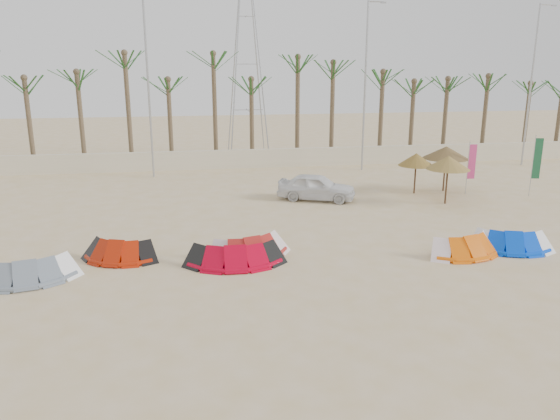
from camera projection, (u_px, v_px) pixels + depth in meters
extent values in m
plane|color=beige|center=(311.00, 299.00, 17.27)|extent=(120.00, 120.00, 0.00)
cube|color=beige|center=(243.00, 159.00, 38.03)|extent=(60.00, 0.30, 1.30)
cylinder|color=brown|center=(32.00, 123.00, 36.58)|extent=(0.32, 0.32, 6.50)
ellipsoid|color=#194719|center=(26.00, 73.00, 35.72)|extent=(4.00, 4.00, 2.40)
cylinder|color=brown|center=(183.00, 120.00, 38.14)|extent=(0.32, 0.32, 6.50)
ellipsoid|color=#194719|center=(181.00, 72.00, 37.28)|extent=(4.00, 4.00, 2.40)
cylinder|color=brown|center=(322.00, 118.00, 39.70)|extent=(0.32, 0.32, 6.50)
ellipsoid|color=#194719|center=(323.00, 72.00, 38.84)|extent=(4.00, 4.00, 2.40)
cylinder|color=brown|center=(451.00, 116.00, 41.26)|extent=(0.32, 0.32, 6.50)
ellipsoid|color=#194719|center=(455.00, 71.00, 40.40)|extent=(4.00, 4.00, 2.40)
cylinder|color=brown|center=(547.00, 114.00, 42.51)|extent=(0.32, 0.32, 6.50)
ellipsoid|color=#194719|center=(553.00, 71.00, 41.64)|extent=(4.00, 4.00, 2.40)
cylinder|color=#A5A8AD|center=(149.00, 90.00, 33.90)|extent=(0.14, 0.14, 11.00)
cylinder|color=#A5A8AD|center=(365.00, 88.00, 36.08)|extent=(0.14, 0.14, 11.00)
cylinder|color=#A5A8AD|center=(376.00, 2.00, 34.73)|extent=(1.00, 0.08, 0.08)
cube|color=#A5A8AD|center=(383.00, 3.00, 34.82)|extent=(0.35, 0.14, 0.10)
cylinder|color=#A5A8AD|center=(531.00, 87.00, 37.96)|extent=(0.14, 0.14, 11.00)
cylinder|color=#A5A8AD|center=(547.00, 5.00, 36.60)|extent=(1.00, 0.08, 0.08)
cube|color=#A5A8AD|center=(554.00, 5.00, 36.69)|extent=(0.35, 0.14, 0.10)
cylinder|color=slate|center=(27.00, 279.00, 18.57)|extent=(3.04, 0.90, 0.20)
cube|color=white|center=(70.00, 272.00, 18.84)|extent=(0.84, 1.21, 0.40)
cylinder|color=#A41B04|center=(119.00, 258.00, 20.52)|extent=(2.49, 1.01, 0.20)
cube|color=black|center=(87.00, 256.00, 20.40)|extent=(0.92, 1.23, 0.40)
cube|color=black|center=(150.00, 252.00, 20.76)|extent=(0.92, 1.23, 0.40)
cylinder|color=#AF0019|center=(235.00, 262.00, 20.13)|extent=(3.32, 0.30, 0.20)
cube|color=black|center=(194.00, 260.00, 19.95)|extent=(0.63, 1.12, 0.40)
cube|color=black|center=(275.00, 255.00, 20.41)|extent=(0.63, 1.12, 0.40)
cylinder|color=#A51D19|center=(250.00, 254.00, 20.97)|extent=(2.83, 1.05, 0.20)
cube|color=silver|center=(216.00, 252.00, 20.82)|extent=(0.90, 1.23, 0.40)
cube|color=silver|center=(283.00, 248.00, 21.23)|extent=(0.90, 1.23, 0.40)
cylinder|color=#ED6007|center=(466.00, 253.00, 21.10)|extent=(2.78, 0.91, 0.20)
cube|color=white|center=(435.00, 250.00, 20.96)|extent=(0.86, 1.22, 0.40)
cube|color=white|center=(496.00, 247.00, 21.35)|extent=(0.86, 1.22, 0.40)
cylinder|color=#023EE3|center=(511.00, 248.00, 21.61)|extent=(2.73, 1.07, 0.20)
cube|color=white|center=(480.00, 246.00, 21.47)|extent=(0.91, 1.23, 0.40)
cube|color=white|center=(539.00, 242.00, 21.87)|extent=(0.91, 1.23, 0.40)
cylinder|color=#4C331E|center=(415.00, 174.00, 30.70)|extent=(0.10, 0.10, 2.20)
cone|color=olive|center=(416.00, 159.00, 30.47)|extent=(2.01, 2.01, 0.70)
cylinder|color=#4C331E|center=(447.00, 181.00, 28.44)|extent=(0.10, 0.10, 2.44)
cone|color=olive|center=(448.00, 163.00, 28.18)|extent=(2.27, 2.27, 0.70)
cylinder|color=#4C331E|center=(445.00, 170.00, 31.23)|extent=(0.10, 0.10, 2.49)
cone|color=brown|center=(446.00, 152.00, 30.96)|extent=(2.61, 2.61, 0.70)
cylinder|color=#A5A8AD|center=(468.00, 168.00, 30.43)|extent=(0.04, 0.04, 2.98)
cube|color=#D63880|center=(472.00, 162.00, 30.37)|extent=(0.42, 0.07, 1.94)
cylinder|color=#A5A8AD|center=(532.00, 166.00, 29.85)|extent=(0.04, 0.04, 3.43)
cube|color=#1A5A36|center=(537.00, 158.00, 29.78)|extent=(0.41, 0.14, 2.23)
imported|color=white|center=(316.00, 187.00, 29.39)|extent=(4.48, 3.16, 1.42)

